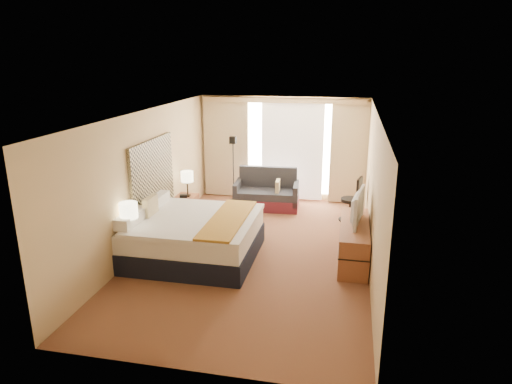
% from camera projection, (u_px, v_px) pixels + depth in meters
% --- Properties ---
extents(floor, '(4.20, 7.00, 0.02)m').
position_uv_depth(floor, '(254.00, 251.00, 8.65)').
color(floor, '#501716').
rests_on(floor, ground).
extents(ceiling, '(4.20, 7.00, 0.02)m').
position_uv_depth(ceiling, '(254.00, 113.00, 7.90)').
color(ceiling, silver).
rests_on(ceiling, wall_back).
extents(wall_back, '(4.20, 0.02, 2.60)m').
position_uv_depth(wall_back, '(283.00, 149.00, 11.56)').
color(wall_back, tan).
rests_on(wall_back, ground).
extents(wall_front, '(4.20, 0.02, 2.60)m').
position_uv_depth(wall_front, '(188.00, 271.00, 4.99)').
color(wall_front, tan).
rests_on(wall_front, ground).
extents(wall_left, '(0.02, 7.00, 2.60)m').
position_uv_depth(wall_left, '(147.00, 179.00, 8.68)').
color(wall_left, tan).
rests_on(wall_left, ground).
extents(wall_right, '(0.02, 7.00, 2.60)m').
position_uv_depth(wall_right, '(373.00, 192.00, 7.86)').
color(wall_right, tan).
rests_on(wall_right, ground).
extents(headboard, '(0.06, 1.85, 1.50)m').
position_uv_depth(headboard, '(153.00, 178.00, 8.87)').
color(headboard, black).
rests_on(headboard, wall_left).
extents(nightstand_left, '(0.45, 0.52, 0.55)m').
position_uv_depth(nightstand_left, '(137.00, 252.00, 7.95)').
color(nightstand_left, brown).
rests_on(nightstand_left, floor).
extents(nightstand_right, '(0.45, 0.52, 0.55)m').
position_uv_depth(nightstand_right, '(187.00, 207.00, 10.29)').
color(nightstand_right, brown).
rests_on(nightstand_right, floor).
extents(media_dresser, '(0.50, 1.80, 0.70)m').
position_uv_depth(media_dresser, '(354.00, 242.00, 8.19)').
color(media_dresser, brown).
rests_on(media_dresser, floor).
extents(window, '(2.30, 0.02, 2.30)m').
position_uv_depth(window, '(292.00, 148.00, 11.47)').
color(window, white).
rests_on(window, wall_back).
extents(curtains, '(4.12, 0.19, 2.56)m').
position_uv_depth(curtains, '(282.00, 145.00, 11.42)').
color(curtains, beige).
rests_on(curtains, floor).
extents(bed, '(2.28, 2.08, 1.11)m').
position_uv_depth(bed, '(192.00, 236.00, 8.31)').
color(bed, black).
rests_on(bed, floor).
extents(loveseat, '(1.58, 0.92, 0.96)m').
position_uv_depth(loveseat, '(267.00, 195.00, 11.07)').
color(loveseat, '#591924').
rests_on(loveseat, floor).
extents(floor_lamp, '(0.21, 0.21, 1.66)m').
position_uv_depth(floor_lamp, '(233.00, 156.00, 11.30)').
color(floor_lamp, black).
rests_on(floor_lamp, floor).
extents(desk_chair, '(0.49, 0.49, 1.01)m').
position_uv_depth(desk_chair, '(353.00, 202.00, 10.12)').
color(desk_chair, black).
rests_on(desk_chair, floor).
extents(lamp_left, '(0.31, 0.31, 0.65)m').
position_uv_depth(lamp_left, '(129.00, 211.00, 7.67)').
color(lamp_left, black).
rests_on(lamp_left, nightstand_left).
extents(lamp_right, '(0.27, 0.27, 0.58)m').
position_uv_depth(lamp_right, '(187.00, 177.00, 10.04)').
color(lamp_right, black).
rests_on(lamp_right, nightstand_right).
extents(tissue_box, '(0.15, 0.15, 0.11)m').
position_uv_depth(tissue_box, '(138.00, 237.00, 7.73)').
color(tissue_box, '#93C3E4').
rests_on(tissue_box, nightstand_left).
extents(telephone, '(0.20, 0.18, 0.06)m').
position_uv_depth(telephone, '(183.00, 196.00, 10.09)').
color(telephone, black).
rests_on(telephone, nightstand_right).
extents(television, '(0.28, 1.02, 0.59)m').
position_uv_depth(television, '(353.00, 207.00, 8.08)').
color(television, black).
rests_on(television, media_dresser).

